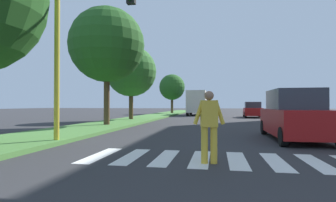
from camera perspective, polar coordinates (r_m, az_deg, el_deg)
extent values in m
plane|color=#2D2D30|center=(29.69, 11.33, -3.41)|extent=(140.00, 140.00, 0.00)
cube|color=silver|center=(7.61, -14.23, -11.10)|extent=(0.45, 2.20, 0.01)
cube|color=silver|center=(7.29, -7.65, -11.58)|extent=(0.45, 2.20, 0.01)
cube|color=silver|center=(7.07, -0.54, -11.92)|extent=(0.45, 2.20, 0.01)
cube|color=silver|center=(6.95, 6.93, -12.10)|extent=(0.45, 2.20, 0.01)
cube|color=silver|center=(6.96, 14.51, -12.07)|extent=(0.45, 2.20, 0.01)
cube|color=silver|center=(7.08, 21.95, -11.85)|extent=(0.45, 2.20, 0.01)
cube|color=silver|center=(7.31, 29.02, -11.45)|extent=(0.45, 2.20, 0.01)
cube|color=#477A38|center=(28.54, -3.71, -3.37)|extent=(3.52, 64.00, 0.15)
cylinder|color=#4C3823|center=(16.90, -12.92, 1.10)|extent=(0.36, 0.36, 3.53)
sphere|color=#23561E|center=(17.29, -12.89, 11.60)|extent=(4.62, 4.62, 4.62)
cylinder|color=#4C3823|center=(22.83, -7.88, -0.37)|extent=(0.36, 0.36, 2.76)
sphere|color=#2D6628|center=(23.00, -7.87, 6.28)|extent=(4.27, 4.27, 4.27)
cylinder|color=#4C3823|center=(39.28, 0.86, -0.61)|extent=(0.36, 0.36, 2.66)
sphere|color=#23561E|center=(39.36, 0.86, 2.98)|extent=(3.78, 3.78, 3.78)
cube|color=#9E9991|center=(29.00, 27.77, -3.25)|extent=(3.00, 64.00, 0.15)
cylinder|color=gold|center=(10.21, -22.58, 9.32)|extent=(0.18, 0.18, 6.00)
cylinder|color=gold|center=(6.41, 9.74, -9.25)|extent=(0.19, 0.19, 0.85)
cylinder|color=gold|center=(6.37, 7.77, -9.30)|extent=(0.19, 0.19, 0.85)
cube|color=gold|center=(6.32, 8.74, -2.67)|extent=(0.42, 0.31, 0.62)
cylinder|color=gold|center=(6.36, 10.88, -2.38)|extent=(0.28, 0.14, 0.58)
cylinder|color=gold|center=(6.29, 6.58, -2.40)|extent=(0.28, 0.14, 0.58)
sphere|color=#8C664C|center=(6.32, 8.74, 1.14)|extent=(0.26, 0.26, 0.22)
cube|color=maroon|center=(11.57, 25.49, -4.02)|extent=(1.91, 4.60, 0.96)
cube|color=#2D333D|center=(11.77, 25.17, 0.30)|extent=(1.68, 2.53, 0.79)
cylinder|color=black|center=(9.60, 23.32, -6.99)|extent=(0.22, 0.64, 0.64)
cylinder|color=black|center=(13.61, 27.02, -5.12)|extent=(0.22, 0.64, 0.64)
cylinder|color=black|center=(13.22, 19.74, -5.29)|extent=(0.22, 0.64, 0.64)
cube|color=maroon|center=(30.11, 17.62, -2.17)|extent=(2.03, 4.15, 0.79)
cube|color=#2D333D|center=(30.30, 17.58, -0.80)|extent=(1.70, 1.91, 0.65)
cylinder|color=black|center=(28.62, 19.54, -2.83)|extent=(0.25, 0.65, 0.64)
cylinder|color=black|center=(28.48, 16.18, -2.86)|extent=(0.25, 0.65, 0.64)
cylinder|color=black|center=(31.76, 18.91, -2.63)|extent=(0.25, 0.65, 0.64)
cylinder|color=black|center=(31.64, 15.89, -2.65)|extent=(0.25, 0.65, 0.64)
cube|color=navy|center=(40.43, 9.09, -1.80)|extent=(1.97, 4.24, 0.85)
cube|color=#2D333D|center=(40.22, 9.10, -0.71)|extent=(1.65, 1.94, 0.69)
cylinder|color=black|center=(42.06, 7.94, -2.20)|extent=(0.25, 0.65, 0.64)
cylinder|color=black|center=(42.09, 10.15, -2.19)|extent=(0.25, 0.65, 0.64)
cylinder|color=black|center=(38.80, 7.95, -2.32)|extent=(0.25, 0.65, 0.64)
cylinder|color=black|center=(38.84, 10.35, -2.31)|extent=(0.25, 0.65, 0.64)
cube|color=navy|center=(36.99, 6.49, -0.65)|extent=(2.30, 2.00, 2.20)
cube|color=beige|center=(33.90, 6.13, -0.13)|extent=(2.30, 4.20, 2.70)
cylinder|color=black|center=(37.09, 4.87, -2.19)|extent=(0.30, 0.90, 0.90)
cylinder|color=black|center=(36.95, 8.11, -2.19)|extent=(0.30, 0.90, 0.90)
cylinder|color=black|center=(32.96, 4.17, -2.37)|extent=(0.30, 0.90, 0.90)
cylinder|color=black|center=(32.80, 7.83, -2.38)|extent=(0.30, 0.90, 0.90)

